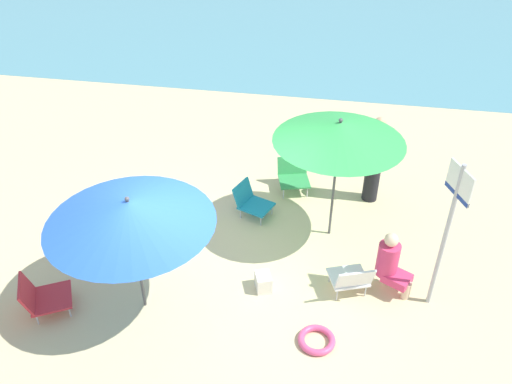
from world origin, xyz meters
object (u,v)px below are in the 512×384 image
Objects in this scene: umbrella_blue at (129,212)px; swim_ring at (317,340)px; beach_chair_b at (293,175)px; person_a at (375,160)px; beach_chair_a at (251,201)px; umbrella_green at (340,132)px; beach_chair_c at (351,278)px; beach_bag at (263,282)px; beach_chair_d at (42,296)px; warning_sign at (450,218)px; beach_chair_e at (101,237)px; person_b at (391,263)px.

swim_ring is (2.38, -0.22, -1.56)m from umbrella_blue.
swim_ring is at bearing -3.66° from beach_chair_b.
umbrella_blue reaches higher than person_a.
umbrella_green is at bearing 9.42° from beach_chair_a.
beach_chair_c reaches higher than beach_bag.
swim_ring is (3.67, 0.12, -0.23)m from beach_chair_d.
umbrella_green reaches higher than beach_chair_c.
beach_chair_d reaches higher than swim_ring.
umbrella_green is 7.90× the size of beach_bag.
warning_sign reaches higher than beach_chair_b.
beach_chair_b is 1.46× the size of swim_ring.
umbrella_blue is at bearing -139.99° from umbrella_green.
beach_chair_d is at bearing 169.65° from warning_sign.
beach_chair_c is at bearing 21.03° from beach_chair_e.
beach_chair_b is (-0.74, 1.18, -1.57)m from umbrella_green.
beach_chair_c reaches higher than swim_ring.
beach_chair_d is at bearing -178.14° from swim_ring.
umbrella_blue is at bearing 173.05° from person_a.
umbrella_green is 3.19× the size of beach_chair_e.
umbrella_green reaches higher than person_a.
warning_sign reaches higher than umbrella_blue.
swim_ring is 1.17m from beach_bag.
person_b is at bearing -51.18° from umbrella_green.
beach_chair_b reaches higher than beach_bag.
person_a is 2.23m from person_b.
beach_chair_a is at bearing 65.31° from umbrella_blue.
person_a is 1.66× the size of person_b.
person_a reaches higher than beach_chair_a.
beach_chair_c is (1.71, -1.59, 0.03)m from beach_chair_a.
beach_chair_b is at bearing 77.28° from beach_chair_a.
umbrella_blue reaches higher than beach_chair_d.
person_b is at bearing 51.78° from swim_ring.
person_b is 1.99× the size of swim_ring.
beach_chair_d is at bearing 165.91° from person_a.
beach_chair_e is 0.67× the size of person_b.
person_a reaches higher than beach_chair_d.
beach_chair_e reaches higher than beach_chair_c.
umbrella_green is at bearing 116.68° from warning_sign.
umbrella_green is 0.99× the size of umbrella_blue.
beach_bag is at bearing -52.63° from beach_chair_a.
beach_chair_d is 4.74m from person_b.
person_a is at bearing 43.70° from beach_chair_a.
beach_chair_d reaches higher than beach_bag.
beach_chair_c is 2.60× the size of beach_bag.
beach_chair_a is at bearing 168.42° from umbrella_green.
beach_chair_e is 4.61m from person_a.
beach_chair_a is at bearing 58.17° from beach_chair_e.
warning_sign reaches higher than beach_chair_e.
beach_chair_c is at bearing -128.64° from person_b.
umbrella_blue reaches higher than beach_chair_b.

